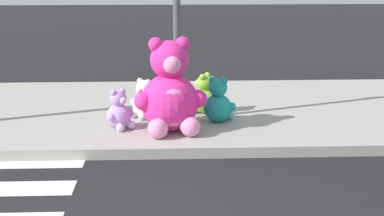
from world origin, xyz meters
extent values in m
cube|color=#9E9B93|center=(0.00, 5.20, 0.07)|extent=(28.00, 4.40, 0.15)
cylinder|color=#4C4C51|center=(1.00, 4.40, 1.75)|extent=(0.11, 0.11, 3.20)
sphere|color=#F22D93|center=(0.88, 3.85, 0.57)|extent=(0.84, 0.84, 0.84)
ellipsoid|color=pink|center=(0.93, 3.55, 0.57)|extent=(0.49, 0.26, 0.55)
sphere|color=#F22D93|center=(0.88, 3.85, 1.20)|extent=(0.55, 0.55, 0.55)
sphere|color=pink|center=(0.92, 3.62, 1.17)|extent=(0.25, 0.25, 0.25)
sphere|color=#F22D93|center=(1.07, 3.88, 1.42)|extent=(0.21, 0.21, 0.21)
sphere|color=#F22D93|center=(1.29, 3.81, 0.63)|extent=(0.26, 0.26, 0.26)
sphere|color=pink|center=(1.17, 3.53, 0.29)|extent=(0.29, 0.29, 0.29)
sphere|color=#F22D93|center=(0.69, 3.82, 1.42)|extent=(0.21, 0.21, 0.21)
sphere|color=#F22D93|center=(0.50, 3.68, 0.63)|extent=(0.26, 0.26, 0.26)
sphere|color=pink|center=(0.71, 3.46, 0.29)|extent=(0.29, 0.29, 0.29)
sphere|color=white|center=(0.48, 4.63, 0.34)|extent=(0.38, 0.38, 0.38)
ellipsoid|color=white|center=(0.39, 4.53, 0.34)|extent=(0.21, 0.20, 0.25)
sphere|color=white|center=(0.48, 4.63, 0.62)|extent=(0.25, 0.25, 0.25)
sphere|color=white|center=(0.41, 4.55, 0.61)|extent=(0.11, 0.11, 0.11)
sphere|color=white|center=(0.55, 4.58, 0.72)|extent=(0.09, 0.09, 0.09)
sphere|color=white|center=(0.58, 4.48, 0.37)|extent=(0.12, 0.12, 0.12)
sphere|color=white|center=(0.45, 4.44, 0.22)|extent=(0.13, 0.13, 0.13)
sphere|color=white|center=(0.41, 4.69, 0.72)|extent=(0.09, 0.09, 0.09)
sphere|color=white|center=(0.31, 4.72, 0.37)|extent=(0.12, 0.12, 0.12)
sphere|color=white|center=(0.29, 4.58, 0.22)|extent=(0.13, 0.13, 0.13)
sphere|color=#B28CD8|center=(0.13, 3.99, 0.33)|extent=(0.37, 0.37, 0.37)
ellipsoid|color=silver|center=(0.22, 3.89, 0.33)|extent=(0.20, 0.20, 0.24)
sphere|color=#B28CD8|center=(0.13, 3.99, 0.61)|extent=(0.24, 0.24, 0.24)
sphere|color=silver|center=(0.20, 3.92, 0.59)|extent=(0.11, 0.11, 0.11)
sphere|color=#B28CD8|center=(0.19, 4.05, 0.70)|extent=(0.09, 0.09, 0.09)
sphere|color=#B28CD8|center=(0.29, 4.08, 0.36)|extent=(0.11, 0.11, 0.11)
sphere|color=silver|center=(0.31, 3.95, 0.21)|extent=(0.13, 0.13, 0.13)
sphere|color=#B28CD8|center=(0.06, 3.93, 0.70)|extent=(0.09, 0.09, 0.09)
sphere|color=#B28CD8|center=(0.03, 3.84, 0.36)|extent=(0.11, 0.11, 0.11)
sphere|color=silver|center=(0.16, 3.81, 0.21)|extent=(0.13, 0.13, 0.13)
sphere|color=teal|center=(1.62, 4.29, 0.37)|extent=(0.43, 0.43, 0.43)
ellipsoid|color=#7BBFBC|center=(1.70, 4.43, 0.37)|extent=(0.25, 0.20, 0.28)
sphere|color=teal|center=(1.62, 4.29, 0.69)|extent=(0.28, 0.28, 0.28)
sphere|color=#7BBFBC|center=(1.68, 4.40, 0.67)|extent=(0.13, 0.13, 0.13)
sphere|color=teal|center=(1.54, 4.34, 0.80)|extent=(0.11, 0.11, 0.11)
sphere|color=teal|center=(1.47, 4.45, 0.40)|extent=(0.14, 0.14, 0.14)
sphere|color=#7BBFBC|center=(1.61, 4.51, 0.22)|extent=(0.15, 0.15, 0.15)
sphere|color=teal|center=(1.71, 4.24, 0.80)|extent=(0.11, 0.11, 0.11)
sphere|color=teal|center=(1.83, 4.24, 0.40)|extent=(0.14, 0.14, 0.14)
sphere|color=#7BBFBC|center=(1.82, 4.39, 0.22)|extent=(0.15, 0.15, 0.15)
sphere|color=#8CD133|center=(1.46, 4.84, 0.35)|extent=(0.40, 0.40, 0.40)
ellipsoid|color=#B8DE87|center=(1.33, 4.91, 0.35)|extent=(0.19, 0.24, 0.26)
sphere|color=#8CD133|center=(1.46, 4.84, 0.65)|extent=(0.27, 0.27, 0.27)
sphere|color=#B8DE87|center=(1.36, 4.89, 0.64)|extent=(0.12, 0.12, 0.12)
sphere|color=#8CD133|center=(1.41, 4.76, 0.76)|extent=(0.10, 0.10, 0.10)
sphere|color=#8CD133|center=(1.32, 4.69, 0.38)|extent=(0.13, 0.13, 0.13)
sphere|color=#B8DE87|center=(1.25, 4.82, 0.22)|extent=(0.14, 0.14, 0.14)
sphere|color=#8CD133|center=(1.50, 4.92, 0.76)|extent=(0.10, 0.10, 0.10)
sphere|color=#8CD133|center=(1.51, 5.03, 0.38)|extent=(0.13, 0.13, 0.13)
sphere|color=#B8DE87|center=(1.36, 5.02, 0.22)|extent=(0.14, 0.14, 0.14)
camera|label=1|loc=(0.84, -4.39, 2.60)|focal=54.71mm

